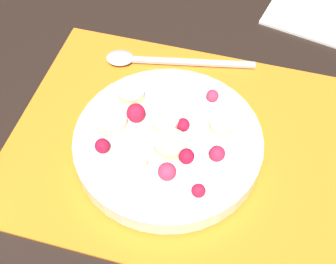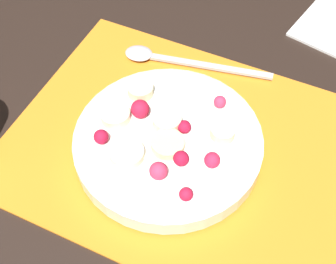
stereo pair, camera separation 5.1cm
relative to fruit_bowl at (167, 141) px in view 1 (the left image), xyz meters
name	(u,v)px [view 1 (the left image)]	position (x,y,z in m)	size (l,w,h in m)	color
ground_plane	(189,147)	(0.02, 0.01, -0.02)	(3.00, 3.00, 0.00)	black
placemat	(189,145)	(0.02, 0.01, -0.02)	(0.41, 0.31, 0.01)	orange
fruit_bowl	(167,141)	(0.00, 0.00, 0.00)	(0.21, 0.21, 0.05)	silver
spoon	(149,60)	(-0.06, 0.13, -0.01)	(0.20, 0.06, 0.01)	#B2B2B7
napkin	(321,6)	(0.15, 0.31, -0.02)	(0.17, 0.17, 0.01)	white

